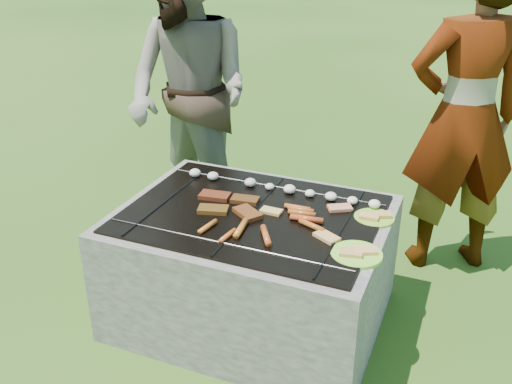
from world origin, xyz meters
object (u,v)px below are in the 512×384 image
(bystander, at_px, (189,96))
(plate_far, at_px, (374,217))
(plate_near, at_px, (357,254))
(cook, at_px, (465,118))
(fire_pit, at_px, (252,270))

(bystander, bearing_deg, plate_far, -5.97)
(plate_near, relative_size, cook, 0.15)
(fire_pit, bearing_deg, plate_far, 17.83)
(fire_pit, height_order, plate_near, plate_near)
(plate_far, bearing_deg, fire_pit, -162.17)
(plate_near, height_order, bystander, bystander)
(fire_pit, xyz_separation_m, plate_near, (0.56, -0.18, 0.33))
(plate_near, relative_size, bystander, 0.15)
(fire_pit, xyz_separation_m, cook, (0.87, 0.95, 0.63))
(fire_pit, xyz_separation_m, bystander, (-0.74, 0.75, 0.64))
(fire_pit, distance_m, plate_far, 0.67)
(fire_pit, height_order, plate_far, plate_far)
(plate_far, height_order, bystander, bystander)
(fire_pit, distance_m, bystander, 1.23)
(cook, distance_m, bystander, 1.62)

